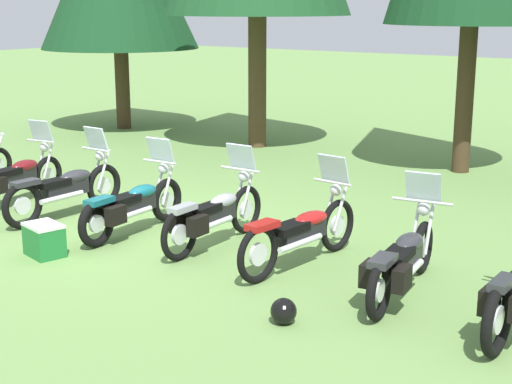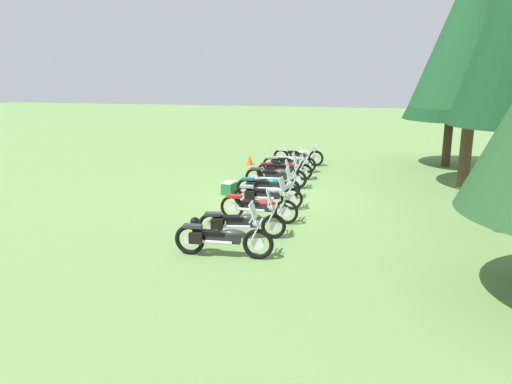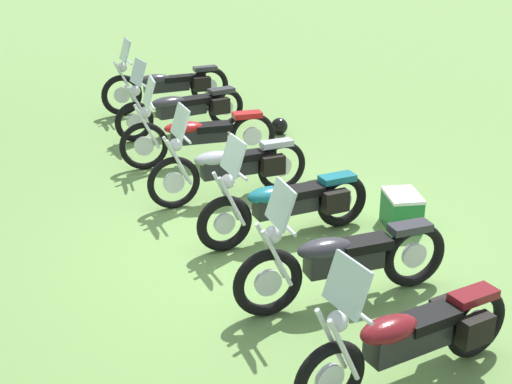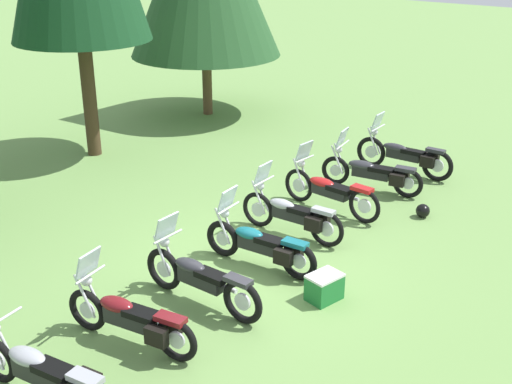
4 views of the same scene
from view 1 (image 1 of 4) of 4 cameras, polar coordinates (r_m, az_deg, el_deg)
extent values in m
plane|color=#6B934C|center=(11.81, -8.59, -2.78)|extent=(80.00, 80.00, 0.00)
torus|color=black|center=(14.37, -15.11, 1.25)|extent=(0.20, 0.68, 0.67)
cylinder|color=silver|center=(14.37, -15.11, 1.25)|extent=(0.09, 0.26, 0.25)
cube|color=black|center=(13.79, -17.34, 1.07)|extent=(0.33, 0.81, 0.26)
ellipsoid|color=maroon|center=(13.91, -16.76, 1.87)|extent=(0.36, 0.59, 0.20)
cube|color=black|center=(13.61, -18.01, 1.40)|extent=(0.33, 0.55, 0.10)
cylinder|color=silver|center=(14.32, -15.59, 2.40)|extent=(0.09, 0.34, 0.65)
cylinder|color=silver|center=(14.21, -15.09, 2.34)|extent=(0.09, 0.34, 0.65)
cylinder|color=silver|center=(14.15, -15.65, 3.65)|extent=(0.60, 0.12, 0.04)
sphere|color=silver|center=(14.23, -15.37, 3.24)|extent=(0.19, 0.19, 0.17)
cylinder|color=silver|center=(13.59, -17.40, 0.48)|extent=(0.19, 0.79, 0.08)
cube|color=silver|center=(14.13, -15.64, 4.38)|extent=(0.46, 0.21, 0.39)
torus|color=black|center=(13.17, -11.19, 0.48)|extent=(0.12, 0.73, 0.72)
cylinder|color=silver|center=(13.17, -11.19, 0.48)|extent=(0.05, 0.28, 0.28)
torus|color=black|center=(12.17, -16.89, -0.97)|extent=(0.12, 0.73, 0.72)
cylinder|color=silver|center=(12.17, -16.89, -0.97)|extent=(0.05, 0.28, 0.28)
cube|color=black|center=(12.63, -13.96, 0.28)|extent=(0.24, 0.82, 0.25)
ellipsoid|color=#2D2D33|center=(12.74, -13.22, 1.15)|extent=(0.29, 0.58, 0.20)
cube|color=black|center=(12.46, -14.79, 0.64)|extent=(0.27, 0.55, 0.10)
cube|color=#2D2D33|center=(12.14, -16.70, 0.64)|extent=(0.21, 0.44, 0.08)
cylinder|color=silver|center=(13.13, -11.69, 1.74)|extent=(0.05, 0.34, 0.65)
cylinder|color=silver|center=(13.01, -11.20, 1.65)|extent=(0.05, 0.34, 0.65)
cylinder|color=silver|center=(12.95, -11.78, 3.10)|extent=(0.63, 0.05, 0.04)
sphere|color=silver|center=(13.04, -11.46, 2.64)|extent=(0.17, 0.17, 0.17)
cylinder|color=silver|center=(12.44, -14.17, -0.38)|extent=(0.09, 0.81, 0.08)
cube|color=silver|center=(12.94, -11.75, 3.89)|extent=(0.44, 0.16, 0.39)
torus|color=black|center=(12.14, -6.63, -0.59)|extent=(0.16, 0.69, 0.68)
cylinder|color=silver|center=(12.14, -6.63, -0.59)|extent=(0.07, 0.26, 0.25)
torus|color=black|center=(11.00, -11.72, -2.31)|extent=(0.16, 0.69, 0.68)
cylinder|color=silver|center=(11.00, -11.72, -2.31)|extent=(0.07, 0.26, 0.25)
cube|color=black|center=(11.53, -9.07, -0.89)|extent=(0.28, 0.79, 0.24)
ellipsoid|color=#14606B|center=(11.65, -8.40, 0.05)|extent=(0.32, 0.57, 0.19)
cube|color=black|center=(11.34, -9.80, -0.54)|extent=(0.30, 0.53, 0.10)
cube|color=#14606B|center=(10.98, -11.51, -0.64)|extent=(0.24, 0.45, 0.08)
cylinder|color=silver|center=(12.07, -7.16, 0.77)|extent=(0.06, 0.34, 0.65)
cylinder|color=silver|center=(11.97, -6.52, 0.67)|extent=(0.06, 0.34, 0.65)
cylinder|color=silver|center=(11.89, -7.13, 2.23)|extent=(0.63, 0.07, 0.04)
sphere|color=silver|center=(11.98, -6.84, 1.75)|extent=(0.18, 0.18, 0.17)
cylinder|color=silver|center=(11.34, -9.07, -1.61)|extent=(0.13, 0.78, 0.08)
cube|color=silver|center=(11.87, -7.10, 3.10)|extent=(0.45, 0.18, 0.39)
cube|color=black|center=(11.24, -11.71, -1.44)|extent=(0.16, 0.33, 0.26)
cube|color=black|center=(11.00, -10.34, -1.71)|extent=(0.16, 0.33, 0.26)
torus|color=black|center=(11.45, -0.74, -1.30)|extent=(0.11, 0.72, 0.71)
cylinder|color=silver|center=(11.45, -0.74, -1.30)|extent=(0.06, 0.28, 0.28)
torus|color=black|center=(10.27, -5.69, -3.15)|extent=(0.11, 0.72, 0.71)
cylinder|color=silver|center=(10.27, -5.69, -3.15)|extent=(0.06, 0.28, 0.28)
cube|color=black|center=(10.82, -3.09, -1.63)|extent=(0.21, 0.77, 0.24)
ellipsoid|color=#9EA0A8|center=(10.94, -2.43, -0.64)|extent=(0.25, 0.55, 0.19)
cube|color=black|center=(10.63, -3.79, -1.26)|extent=(0.24, 0.51, 0.10)
cube|color=#9EA0A8|center=(10.24, -5.45, -1.21)|extent=(0.19, 0.44, 0.08)
cylinder|color=silver|center=(11.37, -1.22, 0.14)|extent=(0.05, 0.34, 0.65)
cylinder|color=silver|center=(11.28, -0.62, 0.04)|extent=(0.05, 0.34, 0.65)
cylinder|color=silver|center=(11.19, -1.16, 1.69)|extent=(0.67, 0.05, 0.04)
sphere|color=silver|center=(11.28, -0.90, 1.17)|extent=(0.17, 0.17, 0.17)
cylinder|color=silver|center=(10.64, -3.12, -2.38)|extent=(0.10, 0.77, 0.08)
cube|color=silver|center=(11.17, -1.11, 2.61)|extent=(0.44, 0.16, 0.39)
cube|color=black|center=(10.48, -5.65, -2.23)|extent=(0.15, 0.32, 0.26)
cube|color=black|center=(10.30, -4.33, -2.50)|extent=(0.15, 0.32, 0.26)
torus|color=black|center=(10.67, 6.03, -2.48)|extent=(0.16, 0.73, 0.73)
cylinder|color=silver|center=(10.67, 6.03, -2.48)|extent=(0.08, 0.29, 0.29)
torus|color=black|center=(9.41, 0.15, -4.64)|extent=(0.16, 0.73, 0.73)
cylinder|color=silver|center=(9.41, 0.15, -4.64)|extent=(0.08, 0.29, 0.29)
cube|color=black|center=(9.99, 3.29, -2.96)|extent=(0.32, 0.84, 0.22)
ellipsoid|color=#B21919|center=(10.13, 4.10, -1.94)|extent=(0.35, 0.61, 0.17)
cube|color=black|center=(9.79, 2.47, -2.66)|extent=(0.33, 0.57, 0.10)
cube|color=#B21919|center=(9.36, 0.48, -2.50)|extent=(0.26, 0.46, 0.08)
cylinder|color=silver|center=(10.59, 5.49, -0.91)|extent=(0.08, 0.34, 0.65)
cylinder|color=silver|center=(10.49, 6.29, -1.07)|extent=(0.08, 0.34, 0.65)
cylinder|color=silver|center=(10.40, 5.68, 0.72)|extent=(0.60, 0.09, 0.04)
sphere|color=silver|center=(10.49, 5.95, 0.17)|extent=(0.19, 0.19, 0.17)
cylinder|color=silver|center=(9.79, 3.32, -3.79)|extent=(0.16, 0.83, 0.08)
cube|color=silver|center=(10.37, 5.77, 1.71)|extent=(0.45, 0.19, 0.39)
torus|color=black|center=(9.99, 12.23, -4.03)|extent=(0.20, 0.68, 0.67)
cylinder|color=silver|center=(9.99, 12.23, -4.03)|extent=(0.08, 0.26, 0.26)
torus|color=black|center=(8.46, 9.09, -7.21)|extent=(0.20, 0.68, 0.67)
cylinder|color=silver|center=(8.46, 9.09, -7.21)|extent=(0.08, 0.26, 0.26)
cube|color=black|center=(9.18, 10.82, -4.88)|extent=(0.35, 0.86, 0.23)
ellipsoid|color=#2D2D33|center=(9.35, 11.28, -3.64)|extent=(0.37, 0.63, 0.18)
cube|color=black|center=(8.93, 10.41, -4.63)|extent=(0.35, 0.59, 0.10)
cube|color=#2D2D33|center=(8.42, 9.35, -5.03)|extent=(0.27, 0.47, 0.08)
cylinder|color=silver|center=(9.87, 11.73, -2.42)|extent=(0.09, 0.34, 0.65)
cylinder|color=silver|center=(9.83, 12.71, -2.54)|extent=(0.09, 0.34, 0.65)
cylinder|color=silver|center=(9.68, 12.19, -0.68)|extent=(0.76, 0.14, 0.04)
sphere|color=silver|center=(9.80, 12.30, -1.24)|extent=(0.19, 0.19, 0.17)
cylinder|color=silver|center=(9.00, 11.35, -5.85)|extent=(0.20, 0.84, 0.08)
cube|color=silver|center=(9.66, 12.28, 0.38)|extent=(0.46, 0.21, 0.39)
cube|color=black|center=(8.65, 8.37, -5.97)|extent=(0.18, 0.34, 0.26)
cube|color=black|center=(8.55, 10.74, -6.33)|extent=(0.18, 0.34, 0.26)
torus|color=black|center=(7.87, 17.42, -9.00)|extent=(0.12, 0.76, 0.75)
cylinder|color=silver|center=(7.87, 17.42, -9.00)|extent=(0.05, 0.29, 0.29)
cube|color=#2D2D33|center=(7.82, 17.79, -6.42)|extent=(0.18, 0.44, 0.08)
cube|color=black|center=(8.05, 16.90, -7.67)|extent=(0.14, 0.32, 0.26)
cylinder|color=#42301E|center=(21.33, -9.84, 7.54)|extent=(0.38, 0.38, 2.16)
cylinder|color=#4C3823|center=(18.26, 0.10, 8.14)|extent=(0.43, 0.43, 3.07)
cylinder|color=#42301E|center=(15.99, 15.18, 6.62)|extent=(0.35, 0.35, 2.94)
cube|color=#1E7233|center=(10.84, -15.39, -3.53)|extent=(0.61, 0.51, 0.41)
cube|color=silver|center=(10.78, -15.47, -2.39)|extent=(0.63, 0.52, 0.04)
sphere|color=black|center=(8.32, 2.05, -8.80)|extent=(0.29, 0.29, 0.29)
camera|label=2|loc=(14.13, 76.79, 8.03)|focal=35.55mm
camera|label=3|loc=(18.79, -18.79, 14.98)|focal=51.32mm
camera|label=4|loc=(16.40, -49.84, 17.26)|focal=46.08mm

